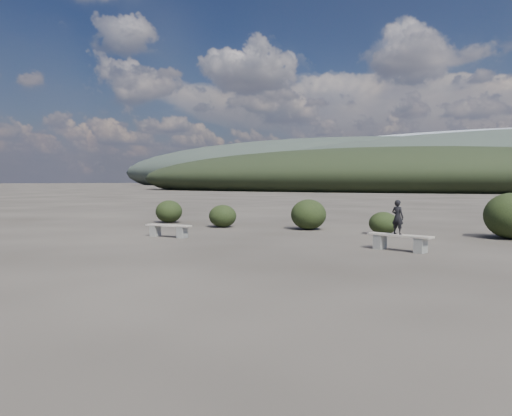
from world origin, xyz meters
The scene contains 9 objects.
ground centered at (0.00, 0.00, 0.00)m, with size 1200.00×1200.00×0.00m, color #2A2621.
bench_left centered at (-4.02, 4.17, 0.25)m, with size 1.68×0.41×0.42m.
bench_right centered at (3.47, 4.63, 0.27)m, with size 1.80×0.77×0.44m.
seated_person centered at (3.40, 4.64, 0.90)m, with size 0.34×0.22×0.92m, color black.
shrub_a centered at (-4.47, 8.11, 0.46)m, with size 1.11×1.11×0.91m, color black.
shrub_b centered at (-1.04, 8.91, 0.58)m, with size 1.36×1.36×1.17m, color black.
shrub_c centered at (1.97, 8.51, 0.40)m, with size 1.00×1.00×0.80m, color black.
shrub_d centered at (5.91, 9.29, 0.75)m, with size 1.70×1.70×1.49m, color black.
shrub_f centered at (-7.84, 8.82, 0.51)m, with size 1.19×1.19×1.01m, color black.
Camera 1 is at (6.68, -8.74, 1.84)m, focal length 35.00 mm.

